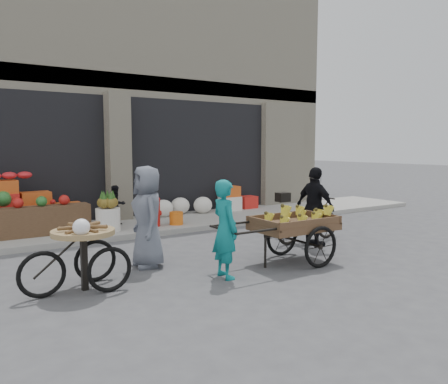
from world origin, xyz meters
TOP-DOWN VIEW (x-y plane):
  - ground at (0.00, 0.00)m, footprint 80.00×80.00m
  - sidewalk at (0.00, 4.10)m, footprint 18.00×2.20m
  - building at (0.00, 8.03)m, footprint 14.00×6.45m
  - fruit_display at (-2.48, 4.38)m, footprint 3.10×1.12m
  - pineapple_bin at (-0.75, 3.60)m, footprint 0.52×0.52m
  - fire_hydrant at (0.35, 3.55)m, footprint 0.22×0.22m
  - orange_bucket at (0.85, 3.50)m, footprint 0.32×0.32m
  - right_bay_goods at (2.61, 4.70)m, footprint 3.35×0.60m
  - seated_person at (-0.35, 4.20)m, footprint 0.51×0.43m
  - banana_cart at (1.13, -0.21)m, footprint 2.32×1.03m
  - vendor_woman at (-0.25, -0.29)m, footprint 0.38×0.55m
  - tricycle_cart at (-2.18, 0.28)m, footprint 1.43×0.88m
  - vendor_grey at (-0.97, 0.90)m, footprint 0.62×0.86m
  - bicycle at (2.54, 0.87)m, footprint 1.74×0.68m
  - cyclist at (2.34, 0.47)m, footprint 0.42×0.93m

SIDE VIEW (x-z plane):
  - ground at x=0.00m, z-range 0.00..0.00m
  - sidewalk at x=0.00m, z-range 0.00..0.12m
  - orange_bucket at x=0.85m, z-range 0.12..0.42m
  - pineapple_bin at x=-0.75m, z-range 0.12..0.62m
  - right_bay_goods at x=2.61m, z-range 0.06..0.76m
  - bicycle at x=2.54m, z-range 0.00..0.90m
  - fire_hydrant at x=0.35m, z-range 0.15..0.86m
  - tricycle_cart at x=-2.18m, z-range 0.09..1.04m
  - seated_person at x=-0.35m, z-range 0.12..1.05m
  - fruit_display at x=-2.48m, z-range 0.05..1.29m
  - banana_cart at x=1.13m, z-range 0.22..1.18m
  - vendor_woman at x=-0.25m, z-range 0.00..1.47m
  - cyclist at x=2.34m, z-range 0.00..1.56m
  - vendor_grey at x=-0.97m, z-range 0.00..1.65m
  - building at x=0.00m, z-range -0.13..6.87m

